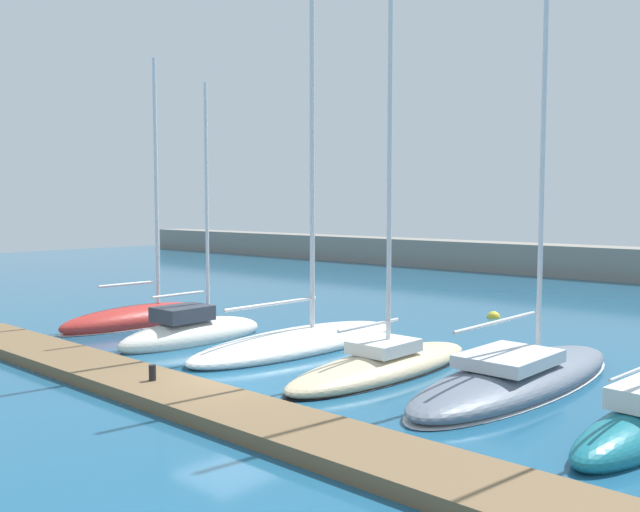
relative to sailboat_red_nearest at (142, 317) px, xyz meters
The scene contains 9 objects.
ground_plane 11.49m from the sailboat_red_nearest, 21.18° to the right, with size 120.00×120.00×0.00m, color #1E567A.
dock_pier 12.21m from the sailboat_red_nearest, 28.71° to the right, with size 27.23×2.24×0.35m, color brown.
sailboat_red_nearest is the anchor object (origin of this frame).
sailboat_ivory_second 4.57m from the sailboat_red_nearest, ahead, with size 2.11×6.45×10.32m.
sailboat_white_third 8.47m from the sailboat_red_nearest, ahead, with size 3.24×10.00×21.10m.
sailboat_sand_fourth 12.90m from the sailboat_red_nearest, ahead, with size 2.51×8.55×14.62m.
sailboat_slate_fifth 16.83m from the sailboat_red_nearest, ahead, with size 3.09×10.62×18.07m.
mooring_buoy_yellow 15.94m from the sailboat_red_nearest, 48.87° to the left, with size 0.61×0.61×0.61m, color yellow.
dock_bollard 11.19m from the sailboat_red_nearest, 31.62° to the right, with size 0.20×0.20×0.44m, color black.
Camera 1 is at (14.75, -12.33, 5.24)m, focal length 38.14 mm.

